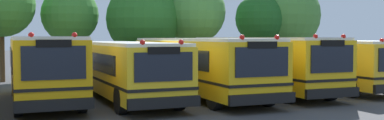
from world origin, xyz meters
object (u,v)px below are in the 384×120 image
(school_bus_5, at_px, (315,62))
(tree_4, at_px, (145,18))
(tree_5, at_px, (192,12))
(tree_7, at_px, (283,15))
(school_bus_1, at_px, (43,66))
(tree_6, at_px, (258,18))
(school_bus_3, at_px, (197,63))
(school_bus_2, at_px, (122,67))
(tree_3, at_px, (69,14))
(tree_2, at_px, (0,5))
(school_bus_4, at_px, (259,62))

(school_bus_5, relative_size, tree_4, 1.70)
(tree_5, height_order, tree_7, tree_7)
(school_bus_1, distance_m, tree_7, 20.13)
(school_bus_1, relative_size, tree_4, 1.46)
(tree_6, height_order, tree_7, tree_7)
(tree_5, xyz_separation_m, tree_6, (4.93, -0.33, -0.34))
(tree_4, distance_m, tree_7, 10.56)
(school_bus_3, height_order, tree_4, tree_4)
(school_bus_2, bearing_deg, school_bus_1, 1.01)
(school_bus_3, relative_size, tree_5, 1.80)
(school_bus_3, xyz_separation_m, tree_3, (-4.34, 10.37, 2.69))
(school_bus_3, height_order, tree_6, tree_6)
(school_bus_2, relative_size, tree_5, 1.71)
(tree_6, bearing_deg, tree_3, 173.01)
(tree_2, relative_size, tree_3, 1.12)
(school_bus_1, relative_size, school_bus_5, 0.86)
(school_bus_3, xyz_separation_m, tree_4, (0.38, 9.57, 2.47))
(school_bus_1, height_order, school_bus_2, school_bus_1)
(school_bus_5, height_order, tree_6, tree_6)
(school_bus_3, bearing_deg, school_bus_1, -0.24)
(tree_3, height_order, tree_4, tree_4)
(school_bus_3, height_order, school_bus_4, school_bus_4)
(school_bus_1, xyz_separation_m, school_bus_5, (13.51, 0.18, -0.09))
(tree_4, bearing_deg, school_bus_4, -72.67)
(tree_4, bearing_deg, tree_3, 170.38)
(school_bus_4, height_order, tree_3, tree_3)
(tree_2, xyz_separation_m, tree_5, (11.92, -0.68, -0.19))
(school_bus_5, xyz_separation_m, tree_4, (-6.43, 9.36, 2.53))
(school_bus_2, relative_size, school_bus_3, 0.95)
(school_bus_2, bearing_deg, tree_4, -113.00)
(tree_6, bearing_deg, tree_2, 176.57)
(school_bus_4, bearing_deg, tree_6, -119.99)
(school_bus_5, bearing_deg, school_bus_3, 0.38)
(school_bus_4, distance_m, tree_2, 15.56)
(tree_2, bearing_deg, school_bus_4, -39.79)
(school_bus_4, relative_size, tree_2, 1.68)
(school_bus_1, height_order, tree_7, tree_7)
(tree_7, bearing_deg, school_bus_4, -129.23)
(tree_4, bearing_deg, tree_5, -7.94)
(tree_2, height_order, tree_5, tree_2)
(school_bus_2, relative_size, school_bus_4, 1.01)
(tree_3, height_order, tree_6, tree_3)
(school_bus_2, bearing_deg, tree_6, -144.87)
(school_bus_1, height_order, school_bus_5, school_bus_1)
(tree_7, bearing_deg, tree_6, -167.66)
(tree_7, bearing_deg, school_bus_3, -139.52)
(tree_2, height_order, tree_6, tree_2)
(tree_3, relative_size, tree_7, 0.86)
(tree_6, xyz_separation_m, tree_7, (2.44, 0.53, 0.26))
(school_bus_3, xyz_separation_m, tree_7, (10.93, 9.33, 2.82))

